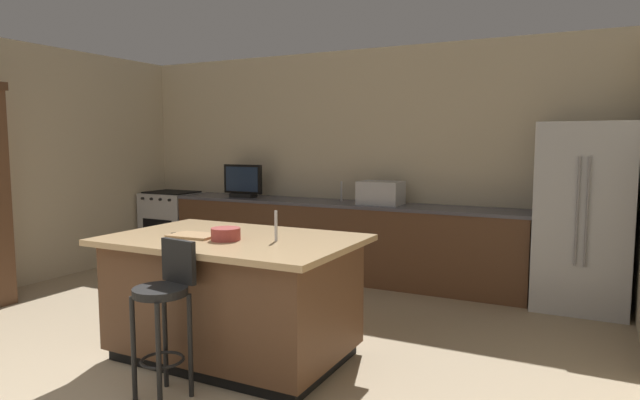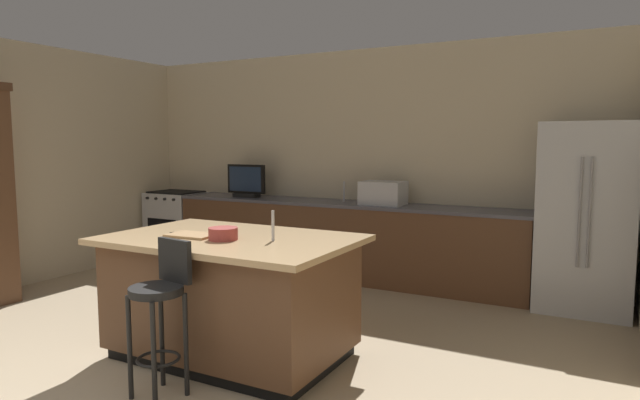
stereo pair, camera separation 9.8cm
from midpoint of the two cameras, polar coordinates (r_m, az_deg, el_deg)
The scene contains 14 objects.
wall_back at distance 6.75m, azimuth 3.29°, elevation 3.91°, with size 6.63×0.12×2.73m, color beige.
wall_left at distance 6.91m, azimuth -30.53°, elevation 3.13°, with size 0.12×5.33×2.73m, color beige.
counter_back at distance 6.53m, azimuth 1.41°, elevation -4.19°, with size 4.41×0.62×0.91m.
kitchen_island at distance 4.20m, azimuth -9.73°, elevation -9.91°, with size 1.84×1.20×0.92m.
refrigerator at distance 5.80m, azimuth 25.45°, elevation -1.60°, with size 0.85×0.74×1.81m.
range_oven at distance 7.97m, azimuth -15.58°, elevation -2.49°, with size 0.73×0.63×0.93m.
microwave at distance 6.24m, azimuth 5.96°, elevation 0.76°, with size 0.48×0.36×0.27m, color #B7BABF.
tv_monitor at distance 7.07m, azimuth -8.51°, elevation 1.86°, with size 0.56×0.16×0.42m.
sink_faucet_back at distance 6.54m, azimuth 1.84°, elevation 0.92°, with size 0.02×0.02×0.24m, color #B2B2B7.
sink_faucet_island at distance 3.87m, azimuth -5.37°, elevation -2.72°, with size 0.02×0.02×0.22m, color #B2B2B7.
bar_stool_center at distance 3.63m, azimuth -16.72°, elevation -10.47°, with size 0.34×0.36×1.00m.
fruit_bowl at distance 3.97m, azimuth -10.57°, elevation -3.53°, with size 0.21×0.21×0.09m, color #993833.
cell_phone at distance 4.33m, azimuth -14.96°, elevation -3.38°, with size 0.07×0.15×0.01m, color black.
cutting_board at distance 4.17m, azimuth -13.77°, elevation -3.64°, with size 0.35×0.24×0.02m, color #A87F51.
Camera 1 is at (2.66, -1.28, 1.62)m, focal length 30.45 mm.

